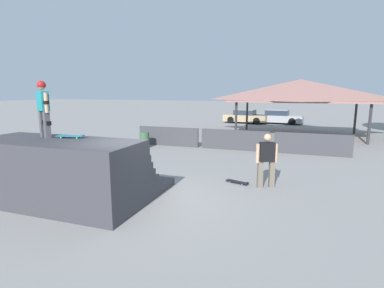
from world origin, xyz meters
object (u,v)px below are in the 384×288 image
(parked_car_tan, at_px, (246,117))
(parked_car_silver, at_px, (278,117))
(skater_on_deck, at_px, (43,105))
(skateboard_on_deck, at_px, (71,136))
(skateboard_on_ground, at_px, (238,182))
(bystander_walking, at_px, (267,158))
(trash_bin, at_px, (145,140))

(parked_car_tan, height_order, parked_car_silver, same)
(skater_on_deck, distance_m, skateboard_on_deck, 1.12)
(skateboard_on_ground, bearing_deg, skater_on_deck, -128.87)
(skateboard_on_deck, distance_m, skateboard_on_ground, 5.39)
(bystander_walking, bearing_deg, parked_car_tan, -101.28)
(parked_car_silver, bearing_deg, parked_car_tan, -163.48)
(trash_bin, height_order, parked_car_silver, parked_car_silver)
(bystander_walking, distance_m, parked_car_silver, 19.58)
(skateboard_on_deck, bearing_deg, trash_bin, 90.12)
(skater_on_deck, distance_m, parked_car_tan, 22.25)
(skateboard_on_deck, xyz_separation_m, bystander_walking, (5.04, 2.89, -0.86))
(skateboard_on_deck, height_order, bystander_walking, skateboard_on_deck)
(skateboard_on_deck, height_order, skateboard_on_ground, skateboard_on_deck)
(trash_bin, relative_size, parked_car_tan, 0.20)
(skater_on_deck, xyz_separation_m, bystander_walking, (5.77, 3.06, -1.70))
(bystander_walking, bearing_deg, trash_bin, -57.06)
(skater_on_deck, xyz_separation_m, parked_car_silver, (4.95, 22.62, -2.07))
(parked_car_tan, bearing_deg, trash_bin, -95.45)
(skater_on_deck, xyz_separation_m, skateboard_on_ground, (4.86, 3.14, -2.61))
(skateboard_on_deck, xyz_separation_m, parked_car_silver, (4.22, 22.45, -1.23))
(skater_on_deck, height_order, skateboard_on_deck, skater_on_deck)
(skateboard_on_deck, relative_size, bystander_walking, 0.45)
(bystander_walking, relative_size, parked_car_tan, 0.41)
(skateboard_on_deck, height_order, trash_bin, skateboard_on_deck)
(skateboard_on_deck, relative_size, trash_bin, 0.92)
(bystander_walking, bearing_deg, skater_on_deck, 5.47)
(skateboard_on_deck, bearing_deg, skateboard_on_ground, 22.12)
(trash_bin, bearing_deg, skateboard_on_ground, -38.02)
(skater_on_deck, height_order, parked_car_silver, skater_on_deck)
(bystander_walking, height_order, trash_bin, bystander_walking)
(skateboard_on_ground, xyz_separation_m, trash_bin, (-5.99, 4.69, 0.37))
(parked_car_tan, bearing_deg, skateboard_on_ground, -74.42)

